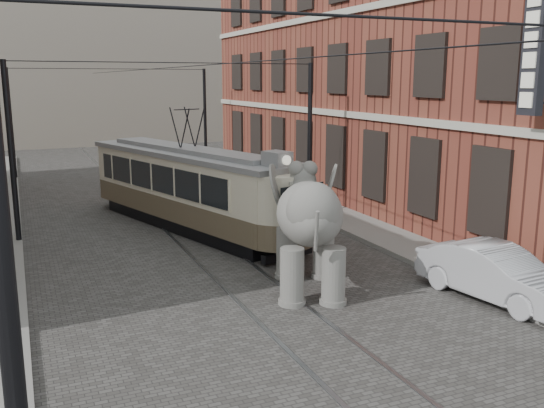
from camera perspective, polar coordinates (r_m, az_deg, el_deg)
name	(u,v)px	position (r m, az deg, el deg)	size (l,w,h in m)	color
ground	(239,276)	(16.78, -3.17, -6.88)	(120.00, 120.00, 0.00)	#44413E
tram_rails	(239,275)	(16.77, -3.17, -6.84)	(1.54, 80.00, 0.02)	slate
sidewalk_right	(416,249)	(19.54, 13.62, -4.25)	(2.00, 60.00, 0.15)	slate
brick_building	(392,66)	(29.03, 11.46, 12.85)	(8.00, 26.00, 12.00)	maroon
distant_block	(78,60)	(55.23, -18.12, 12.97)	(28.00, 10.00, 14.00)	gray
catenary	(182,150)	(20.75, -8.58, 5.13)	(11.00, 30.20, 6.00)	black
tram	(188,169)	(21.80, -8.00, 3.32)	(2.28, 11.03, 4.38)	beige
elephant	(309,231)	(15.26, 3.58, -2.62)	(2.83, 5.14, 3.15)	slate
parked_car	(496,273)	(15.83, 20.64, -6.22)	(1.45, 4.11, 1.36)	#AEADB2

